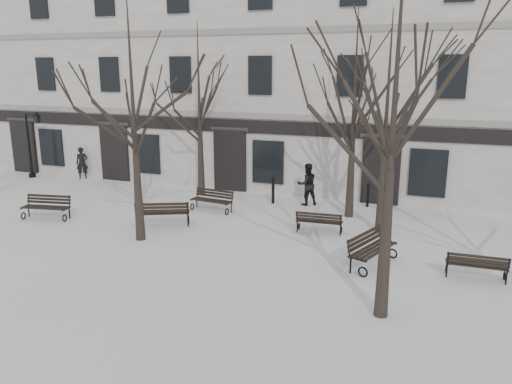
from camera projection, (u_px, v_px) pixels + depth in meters
The scene contains 18 objects.
ground at pixel (234, 257), 15.61m from camera, with size 100.00×100.00×0.00m, color white.
building at pixel (329, 72), 26.05m from camera, with size 40.40×10.20×11.40m.
tree_1 at pixel (132, 91), 15.96m from camera, with size 5.63×5.63×8.04m.
tree_2 at pixel (396, 90), 10.64m from camera, with size 5.93×5.93×8.47m.
tree_4 at pixel (199, 88), 22.12m from camera, with size 5.42×5.42×7.74m.
tree_5 at pixel (355, 90), 18.61m from camera, with size 5.52×5.52×7.89m.
tree_6 at pixel (388, 97), 16.89m from camera, with size 5.36×5.36×7.65m.
bench_0 at pixel (47, 206), 19.41m from camera, with size 1.92×0.99×0.93m.
bench_1 at pixel (163, 212), 18.46m from camera, with size 2.05×1.46×0.99m.
bench_2 at pixel (477, 265), 13.84m from camera, with size 1.63×0.63×0.81m.
bench_3 at pixel (212, 200), 20.46m from camera, with size 1.81×0.83×0.89m.
bench_4 at pixel (319, 221), 17.72m from camera, with size 1.66×0.70×0.82m.
bench_5 at pixel (371, 248), 14.83m from camera, with size 1.35×2.09×1.00m.
lamp_post at pixel (32, 140), 26.26m from camera, with size 1.10×0.41×3.52m.
bollard_a at pixel (273, 189), 21.55m from camera, with size 0.15×0.15×1.18m.
bollard_b at pixel (368, 194), 21.04m from camera, with size 0.13×0.13×1.02m.
pedestrian_a at pixel (83, 178), 26.54m from camera, with size 0.61×0.40×1.67m, color black.
pedestrian_b at pixel (307, 205), 21.50m from camera, with size 0.88×0.69×1.81m, color black.
Camera 1 is at (5.70, -13.50, 5.79)m, focal length 35.00 mm.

